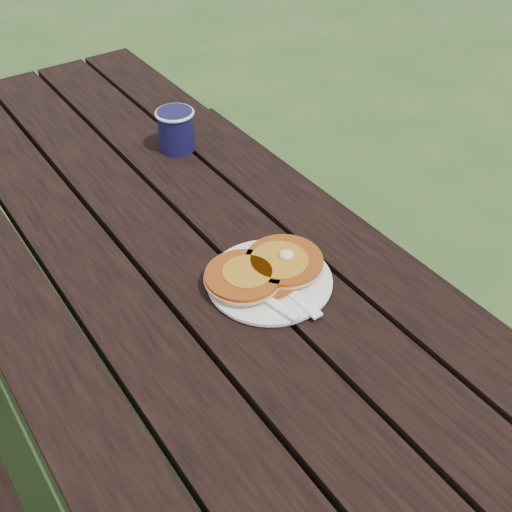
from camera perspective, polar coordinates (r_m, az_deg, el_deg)
ground at (r=1.89m, az=-6.72°, el=-16.00°), size 60.00×60.00×0.00m
picnic_table at (r=1.60m, az=-7.73°, el=-8.64°), size 1.36×1.80×0.75m
plate at (r=1.20m, az=1.21°, el=-2.25°), size 0.30×0.30×0.01m
pancake_stack at (r=1.19m, az=0.84°, el=-1.17°), size 0.23×0.15×0.04m
knife at (r=1.17m, az=2.76°, el=-2.89°), size 0.02×0.18×0.00m
fork at (r=1.14m, az=1.61°, el=-4.20°), size 0.06×0.16×0.01m
coffee_cup at (r=1.58m, az=-7.13°, el=11.24°), size 0.09×0.09×0.10m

